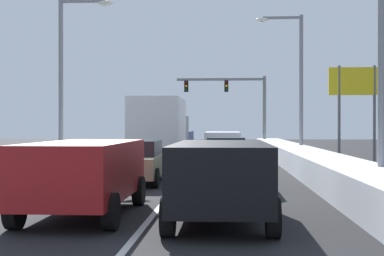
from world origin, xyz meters
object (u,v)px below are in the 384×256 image
Objects in this scene: sedan_tan_center_lane_second at (136,161)px; street_lamp_right_mid at (295,74)px; roadside_sign_right at (357,91)px; suv_black_right_lane_nearest at (221,174)px; street_lamp_left_mid at (68,66)px; sedan_green_right_lane_second at (231,164)px; suv_white_right_lane_fourth at (223,143)px; box_truck_center_lane_third at (160,128)px; sedan_silver_right_lane_third at (226,154)px; traffic_light_gantry at (237,96)px; street_lamp_right_near at (369,7)px; suv_navy_center_lane_fourth at (177,141)px; suv_red_center_lane_nearest at (85,171)px.

street_lamp_right_mid reaches higher than sedan_tan_center_lane_second.
sedan_tan_center_lane_second is 16.95m from roadside_sign_right.
suv_black_right_lane_nearest is 16.82m from street_lamp_left_mid.
suv_black_right_lane_nearest is 6.42m from sedan_green_right_lane_second.
suv_white_right_lane_fourth is 0.60× the size of street_lamp_left_mid.
box_truck_center_lane_third reaches higher than suv_white_right_lane_fourth.
traffic_light_gantry is (0.91, 21.75, 3.73)m from sedan_silver_right_lane_third.
sedan_tan_center_lane_second is (-3.09, 7.63, -0.25)m from suv_black_right_lane_nearest.
traffic_light_gantry is 14.80m from street_lamp_right_mid.
traffic_light_gantry is 0.85× the size of street_lamp_right_near.
suv_black_right_lane_nearest is 1.00× the size of suv_navy_center_lane_fourth.
suv_navy_center_lane_fourth is (-0.05, 23.58, 0.00)m from suv_red_center_lane_nearest.
street_lamp_left_mid is at bearing -143.72° from suv_white_right_lane_fourth.
street_lamp_right_near is 15.93m from street_lamp_left_mid.
sedan_tan_center_lane_second is 0.53× the size of street_lamp_right_mid.
street_lamp_right_mid is at bearing 1.79° from suv_white_right_lane_fourth.
street_lamp_right_near is (7.10, 3.04, 4.26)m from suv_red_center_lane_nearest.
street_lamp_right_mid is at bearing 31.09° from box_truck_center_lane_third.
suv_black_right_lane_nearest reaches higher than sedan_green_right_lane_second.
street_lamp_right_mid reaches higher than sedan_silver_right_lane_third.
box_truck_center_lane_third is at bearing 138.84° from sedan_silver_right_lane_third.
suv_black_right_lane_nearest is 0.60× the size of street_lamp_left_mid.
roadside_sign_right is (3.55, 0.21, -1.00)m from street_lamp_right_mid.
sedan_green_right_lane_second is (0.27, 6.41, -0.25)m from suv_black_right_lane_nearest.
box_truck_center_lane_third is 1.31× the size of roadside_sign_right.
roadside_sign_right is at bearing -19.33° from suv_navy_center_lane_fourth.
box_truck_center_lane_third is at bearing 101.47° from suv_black_right_lane_nearest.
sedan_silver_right_lane_third is at bearing 75.50° from suv_red_center_lane_nearest.
sedan_silver_right_lane_third is at bearing 89.52° from suv_black_right_lane_nearest.
roadside_sign_right is at bearing 21.01° from street_lamp_left_mid.
street_lamp_left_mid is (-4.43, -9.61, 3.91)m from suv_navy_center_lane_fourth.
sedan_silver_right_lane_third is 9.31m from street_lamp_right_mid.
suv_navy_center_lane_fourth is at bearing 90.13° from suv_red_center_lane_nearest.
street_lamp_left_mid is (-4.37, -1.24, 3.02)m from box_truck_center_lane_third.
street_lamp_right_near is 1.06× the size of street_lamp_right_mid.
sedan_silver_right_lane_third is 0.82× the size of roadside_sign_right.
sedan_green_right_lane_second is at bearing -88.58° from sedan_silver_right_lane_third.
traffic_light_gantry reaches higher than suv_red_center_lane_nearest.
box_truck_center_lane_third is at bearing -148.91° from street_lamp_right_mid.
roadside_sign_right is at bearing 23.00° from box_truck_center_lane_third.
suv_red_center_lane_nearest is 23.58m from suv_navy_center_lane_fourth.
traffic_light_gantry is (0.75, 28.20, 3.73)m from sedan_green_right_lane_second.
suv_black_right_lane_nearest is 20.93m from street_lamp_right_mid.
sedan_silver_right_lane_third is 11.04m from street_lamp_right_near.
roadside_sign_right is (7.37, 13.93, 3.25)m from sedan_green_right_lane_second.
street_lamp_right_mid is (3.97, 7.27, 4.25)m from sedan_silver_right_lane_third.
street_lamp_left_mid is at bearing 123.01° from sedan_tan_center_lane_second.
suv_navy_center_lane_fourth is at bearing 89.58° from box_truck_center_lane_third.
suv_black_right_lane_nearest is at bearing -91.68° from traffic_light_gantry.
street_lamp_right_near is at bearing 23.19° from suv_red_center_lane_nearest.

